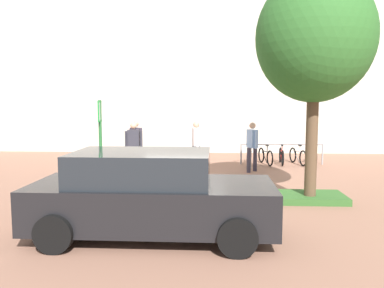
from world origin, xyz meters
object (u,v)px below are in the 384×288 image
person_casual_tan (252,144)px  car_black_suv (150,195)px  tree_sidewalk (315,38)px  parking_sign_post (100,135)px  bollard_steel (249,156)px  bike_at_sign (101,183)px  bike_rack_cluster (282,155)px  person_suited_dark (136,141)px  person_shirt_blue (196,142)px  person_suited_navy (134,144)px

person_casual_tan → car_black_suv: 7.17m
tree_sidewalk → parking_sign_post: 5.65m
parking_sign_post → bollard_steel: bearing=48.4°
parking_sign_post → bike_at_sign: 1.27m
bike_rack_cluster → person_suited_dark: size_ratio=1.87×
person_shirt_blue → person_suited_navy: 2.25m
tree_sidewalk → person_suited_dark: (-5.22, 4.91, -2.91)m
person_shirt_blue → person_suited_navy: bearing=-160.8°
bike_at_sign → person_shirt_blue: person_shirt_blue is taller
person_suited_dark → car_black_suv: size_ratio=0.40×
person_casual_tan → person_suited_navy: bearing=-176.2°
person_shirt_blue → bollard_steel: bearing=6.4°
bike_at_sign → person_shirt_blue: 4.89m
tree_sidewalk → bike_rack_cluster: (0.32, 5.83, -3.54)m
person_suited_navy → car_black_suv: (1.60, -6.46, -0.23)m
person_suited_dark → car_black_suv: (1.74, -7.54, -0.23)m
bike_rack_cluster → person_shirt_blue: 3.57m
tree_sidewalk → person_suited_navy: 7.00m
person_casual_tan → person_suited_dark: bearing=169.1°
bike_rack_cluster → car_black_suv: 9.28m
bollard_steel → person_casual_tan: person_casual_tan is taller
bike_at_sign → person_suited_dark: bearing=89.9°
person_suited_navy → car_black_suv: size_ratio=0.40×
parking_sign_post → bike_at_sign: parking_sign_post is taller
person_suited_dark → car_black_suv: 7.74m
bike_rack_cluster → person_shirt_blue: (-3.28, -1.26, 0.64)m
bollard_steel → car_black_suv: size_ratio=0.21×
bollard_steel → person_shirt_blue: 2.01m
person_casual_tan → person_suited_navy: size_ratio=1.00×
car_black_suv → person_shirt_blue: bearing=85.8°
bike_at_sign → car_black_suv: size_ratio=0.39×
bike_at_sign → bike_rack_cluster: (5.55, 5.54, -0.00)m
person_suited_navy → bollard_steel: bearing=13.3°
bike_rack_cluster → person_suited_navy: 5.80m
parking_sign_post → car_black_suv: bearing=-58.5°
parking_sign_post → person_shirt_blue: (2.21, 4.44, -0.63)m
parking_sign_post → bike_rack_cluster: size_ratio=0.77×
tree_sidewalk → person_suited_navy: (-5.08, 3.83, -2.91)m
person_shirt_blue → car_black_suv: person_shirt_blue is taller
parking_sign_post → bike_at_sign: bearing=111.6°
person_casual_tan → person_suited_dark: size_ratio=1.00×
person_casual_tan → person_shirt_blue: size_ratio=1.00×
person_shirt_blue → person_suited_navy: same height
tree_sidewalk → car_black_suv: (-3.48, -2.62, -3.13)m
bike_at_sign → bike_rack_cluster: 7.84m
bike_at_sign → person_suited_dark: (0.01, 4.63, 0.63)m
bike_rack_cluster → person_casual_tan: person_casual_tan is taller
bike_rack_cluster → person_shirt_blue: bearing=-159.0°
bike_rack_cluster → person_casual_tan: size_ratio=1.87×
person_suited_dark → parking_sign_post: bearing=-89.4°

